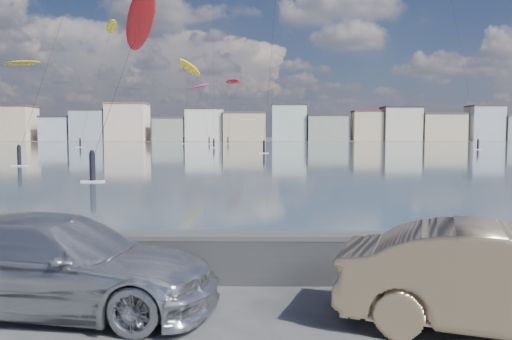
{
  "coord_description": "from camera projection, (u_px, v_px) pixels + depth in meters",
  "views": [
    {
      "loc": [
        1.16,
        -7.12,
        3.03
      ],
      "look_at": [
        1.0,
        4.0,
        2.2
      ],
      "focal_mm": 35.0,
      "sensor_mm": 36.0,
      "label": 1
    }
  ],
  "objects": [
    {
      "name": "kitesurfer_17",
      "position": [
        199.0,
        88.0,
        142.92
      ],
      "size": [
        8.19,
        10.89,
        17.5
      ],
      "color": "#E5338C",
      "rests_on": "ground"
    },
    {
      "name": "kitesurfer_7",
      "position": [
        140.0,
        22.0,
        40.81
      ],
      "size": [
        4.77,
        14.72,
        15.03
      ],
      "color": "red",
      "rests_on": "ground"
    },
    {
      "name": "seawall",
      "position": [
        205.0,
        255.0,
        9.99
      ],
      "size": [
        400.0,
        0.36,
        1.08
      ],
      "color": "#28282B",
      "rests_on": "ground"
    },
    {
      "name": "kitesurfer_16",
      "position": [
        233.0,
        83.0,
        150.54
      ],
      "size": [
        6.35,
        18.88,
        19.38
      ],
      "color": "red",
      "rests_on": "ground"
    },
    {
      "name": "far_shore_strip",
      "position": [
        261.0,
        140.0,
        206.77
      ],
      "size": [
        500.0,
        60.0,
        0.0
      ],
      "primitive_type": "cube",
      "color": "#4C473D",
      "rests_on": "ground"
    },
    {
      "name": "kitesurfer_4",
      "position": [
        111.0,
        28.0,
        119.41
      ],
      "size": [
        6.08,
        20.21,
        29.81
      ],
      "color": "yellow",
      "rests_on": "ground"
    },
    {
      "name": "ground",
      "position": [
        184.0,
        339.0,
        7.34
      ],
      "size": [
        700.0,
        700.0,
        0.0
      ],
      "primitive_type": "plane",
      "color": "#333335",
      "rests_on": "ground"
    },
    {
      "name": "car_champagne",
      "position": [
        506.0,
        281.0,
        7.46
      ],
      "size": [
        5.24,
        3.22,
        1.63
      ],
      "primitive_type": "imported",
      "rotation": [
        0.0,
        0.0,
        1.24
      ],
      "color": "tan",
      "rests_on": "ground"
    },
    {
      "name": "car_silver",
      "position": [
        57.0,
        263.0,
        8.51
      ],
      "size": [
        5.8,
        2.91,
        1.62
      ],
      "primitive_type": "imported",
      "rotation": [
        0.0,
        0.0,
        1.45
      ],
      "color": "silver",
      "rests_on": "ground"
    },
    {
      "name": "far_buildings",
      "position": [
        264.0,
        125.0,
        192.35
      ],
      "size": [
        240.79,
        13.26,
        14.6
      ],
      "color": "beige",
      "rests_on": "ground"
    },
    {
      "name": "kitesurfer_3",
      "position": [
        21.0,
        64.0,
        114.78
      ],
      "size": [
        10.08,
        17.95,
        19.84
      ],
      "color": "#BF8C19",
      "rests_on": "ground"
    },
    {
      "name": "kitesurfer_9",
      "position": [
        189.0,
        68.0,
        143.5
      ],
      "size": [
        7.42,
        11.57,
        24.54
      ],
      "color": "yellow",
      "rests_on": "ground"
    },
    {
      "name": "bay_water",
      "position": [
        257.0,
        148.0,
        98.58
      ],
      "size": [
        500.0,
        177.0,
        0.0
      ],
      "primitive_type": "cube",
      "color": "#364753",
      "rests_on": "ground"
    }
  ]
}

